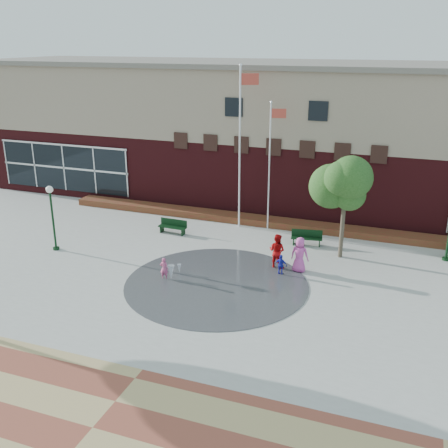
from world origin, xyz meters
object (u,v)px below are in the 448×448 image
(flagpole_right, at_px, (270,160))
(child_splash, at_px, (164,268))
(bench_left, at_px, (173,229))
(flagpole_left, at_px, (241,140))

(flagpole_right, bearing_deg, child_splash, -122.42)
(bench_left, relative_size, child_splash, 1.55)
(flagpole_left, xyz_separation_m, child_splash, (-0.99, -8.10, -4.66))
(flagpole_left, height_order, child_splash, flagpole_left)
(bench_left, bearing_deg, child_splash, -66.06)
(flagpole_left, xyz_separation_m, flagpole_right, (1.70, 0.23, -1.05))
(bench_left, height_order, child_splash, child_splash)
(flagpole_left, bearing_deg, bench_left, -165.91)
(flagpole_right, xyz_separation_m, child_splash, (-2.69, -8.33, -3.61))
(flagpole_left, distance_m, child_splash, 9.40)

